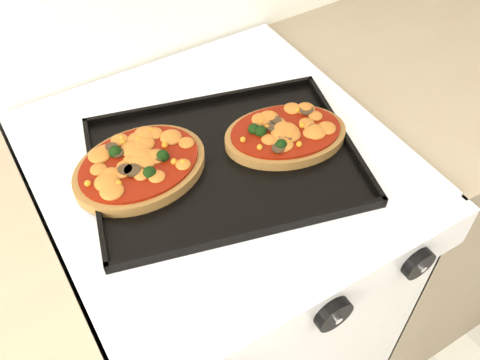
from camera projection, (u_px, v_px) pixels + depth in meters
stove at (223, 287)px, 1.26m from camera, size 0.60×0.60×0.91m
control_panel at (322, 305)px, 0.79m from camera, size 0.60×0.02×0.09m
knob_center at (333, 314)px, 0.78m from camera, size 0.06×0.02×0.06m
knob_right at (418, 264)px, 0.84m from camera, size 0.06×0.02×0.06m
baking_tray at (224, 160)px, 0.89m from camera, size 0.51×0.42×0.02m
pizza_left at (140, 165)px, 0.86m from camera, size 0.24×0.19×0.03m
pizza_right at (286, 134)px, 0.92m from camera, size 0.25×0.20×0.03m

